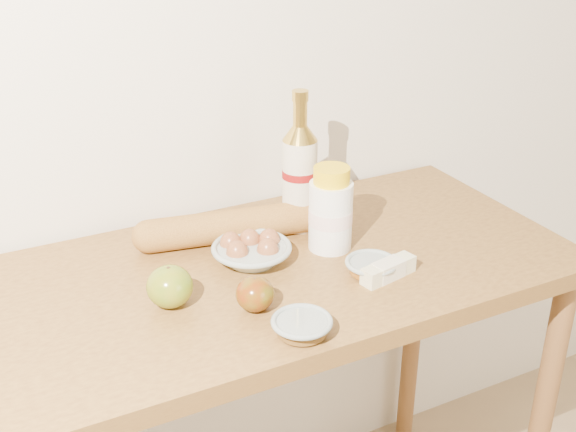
% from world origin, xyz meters
% --- Properties ---
extents(back_wall, '(3.50, 0.02, 2.60)m').
position_xyz_m(back_wall, '(0.00, 1.51, 1.30)').
color(back_wall, silver).
rests_on(back_wall, ground).
extents(table, '(1.20, 0.60, 0.90)m').
position_xyz_m(table, '(0.00, 1.18, 0.78)').
color(table, olive).
rests_on(table, ground).
extents(bourbon_bottle, '(0.09, 0.09, 0.31)m').
position_xyz_m(bourbon_bottle, '(0.11, 1.31, 1.03)').
color(bourbon_bottle, beige).
rests_on(bourbon_bottle, table).
extents(cream_bottle, '(0.11, 0.11, 0.18)m').
position_xyz_m(cream_bottle, '(0.12, 1.20, 0.98)').
color(cream_bottle, white).
rests_on(cream_bottle, table).
extents(egg_bowl, '(0.21, 0.21, 0.06)m').
position_xyz_m(egg_bowl, '(-0.05, 1.22, 0.92)').
color(egg_bowl, '#97A49E').
rests_on(egg_bowl, table).
extents(baguette, '(0.43, 0.15, 0.07)m').
position_xyz_m(baguette, '(-0.05, 1.32, 0.94)').
color(baguette, '#B07B35').
rests_on(baguette, table).
extents(apple_yellowgreen, '(0.10, 0.10, 0.08)m').
position_xyz_m(apple_yellowgreen, '(-0.25, 1.13, 0.94)').
color(apple_yellowgreen, olive).
rests_on(apple_yellowgreen, table).
extents(apple_redgreen_right, '(0.09, 0.09, 0.07)m').
position_xyz_m(apple_redgreen_right, '(-0.12, 1.05, 0.93)').
color(apple_redgreen_right, '#8A0707').
rests_on(apple_redgreen_right, table).
extents(sugar_bowl, '(0.13, 0.13, 0.03)m').
position_xyz_m(sugar_bowl, '(-0.08, 0.94, 0.92)').
color(sugar_bowl, gray).
rests_on(sugar_bowl, table).
extents(syrup_bowl, '(0.13, 0.13, 0.03)m').
position_xyz_m(syrup_bowl, '(0.14, 1.06, 0.92)').
color(syrup_bowl, '#92A09A').
rests_on(syrup_bowl, table).
extents(butter_stick, '(0.13, 0.06, 0.04)m').
position_xyz_m(butter_stick, '(0.16, 1.03, 0.92)').
color(butter_stick, beige).
rests_on(butter_stick, table).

